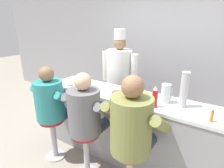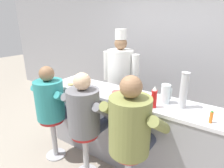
{
  "view_description": "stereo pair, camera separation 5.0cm",
  "coord_description": "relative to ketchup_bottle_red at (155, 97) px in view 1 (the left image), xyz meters",
  "views": [
    {
      "loc": [
        0.99,
        -1.81,
        1.98
      ],
      "look_at": [
        -0.36,
        0.25,
        1.15
      ],
      "focal_mm": 30.0,
      "sensor_mm": 36.0,
      "label": 1
    },
    {
      "loc": [
        1.03,
        -1.78,
        1.98
      ],
      "look_at": [
        -0.36,
        0.25,
        1.15
      ],
      "focal_mm": 30.0,
      "sensor_mm": 36.0,
      "label": 2
    }
  ],
  "objects": [
    {
      "name": "cook_in_whites_near",
      "position": [
        -1.02,
        0.91,
        -0.13
      ],
      "size": [
        0.72,
        0.46,
        1.85
      ],
      "color": "#232328",
      "rests_on": "ground_plane"
    },
    {
      "name": "wall_back",
      "position": [
        -0.32,
        1.64,
        0.2
      ],
      "size": [
        10.0,
        0.06,
        2.7
      ],
      "color": "#99999E",
      "rests_on": "ground_plane"
    },
    {
      "name": "breakfast_plate",
      "position": [
        -1.35,
        -0.02,
        -0.11
      ],
      "size": [
        0.23,
        0.23,
        0.05
      ],
      "color": "white",
      "rests_on": "diner_counter"
    },
    {
      "name": "water_pitcher_clear",
      "position": [
        0.07,
        0.19,
        -0.0
      ],
      "size": [
        0.13,
        0.11,
        0.24
      ],
      "color": "silver",
      "rests_on": "diner_counter"
    },
    {
      "name": "diner_seated_teal",
      "position": [
        -1.36,
        -0.38,
        -0.26
      ],
      "size": [
        0.6,
        0.59,
        1.42
      ],
      "color": "#B2B5BA",
      "rests_on": "ground_plane"
    },
    {
      "name": "diner_counter",
      "position": [
        -0.32,
        0.16,
        -0.63
      ],
      "size": [
        2.81,
        0.56,
        1.03
      ],
      "color": "gray",
      "rests_on": "ground_plane"
    },
    {
      "name": "coffee_mug_white",
      "position": [
        -0.08,
        0.06,
        -0.08
      ],
      "size": [
        0.12,
        0.08,
        0.08
      ],
      "color": "white",
      "rests_on": "diner_counter"
    },
    {
      "name": "diner_seated_olive",
      "position": [
        -0.08,
        -0.37,
        -0.23
      ],
      "size": [
        0.66,
        0.65,
        1.5
      ],
      "color": "#B2B5BA",
      "rests_on": "ground_plane"
    },
    {
      "name": "cereal_bowl",
      "position": [
        -0.56,
        0.08,
        -0.1
      ],
      "size": [
        0.14,
        0.14,
        0.05
      ],
      "color": "#B24C47",
      "rests_on": "diner_counter"
    },
    {
      "name": "diner_seated_grey",
      "position": [
        -0.72,
        -0.38,
        -0.26
      ],
      "size": [
        0.61,
        0.6,
        1.43
      ],
      "color": "#B2B5BA",
      "rests_on": "ground_plane"
    },
    {
      "name": "ketchup_bottle_red",
      "position": [
        0.0,
        0.0,
        0.0
      ],
      "size": [
        0.06,
        0.06,
        0.26
      ],
      "color": "red",
      "rests_on": "diner_counter"
    },
    {
      "name": "cup_stack_steel",
      "position": [
        0.27,
        0.18,
        0.09
      ],
      "size": [
        0.09,
        0.09,
        0.42
      ],
      "color": "#B7BABF",
      "rests_on": "diner_counter"
    },
    {
      "name": "hot_sauce_bottle_orange",
      "position": [
        0.6,
        -0.01,
        -0.06
      ],
      "size": [
        0.03,
        0.03,
        0.13
      ],
      "color": "orange",
      "rests_on": "diner_counter"
    }
  ]
}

